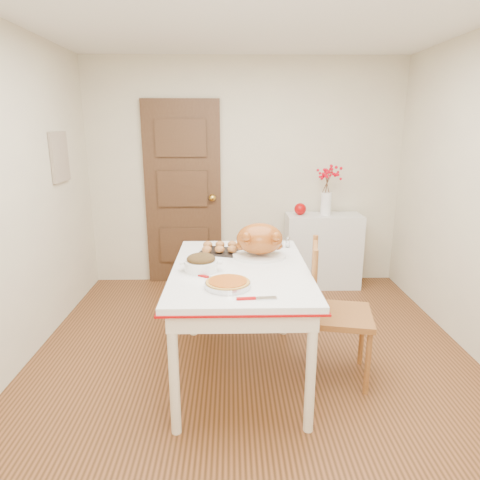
{
  "coord_description": "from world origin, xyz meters",
  "views": [
    {
      "loc": [
        -0.16,
        -2.74,
        1.77
      ],
      "look_at": [
        -0.1,
        0.06,
        1.01
      ],
      "focal_mm": 31.35,
      "sensor_mm": 36.0,
      "label": 1
    }
  ],
  "objects_px": {
    "sideboard": "(322,251)",
    "pumpkin_pie": "(228,283)",
    "kitchen_table": "(240,322)",
    "turkey_platter": "(260,241)",
    "chair_oak": "(340,312)"
  },
  "relations": [
    {
      "from": "sideboard",
      "to": "pumpkin_pie",
      "type": "xyz_separation_m",
      "value": [
        -1.06,
        -2.15,
        0.45
      ]
    },
    {
      "from": "sideboard",
      "to": "kitchen_table",
      "type": "height_order",
      "value": "kitchen_table"
    },
    {
      "from": "turkey_platter",
      "to": "pumpkin_pie",
      "type": "xyz_separation_m",
      "value": [
        -0.23,
        -0.6,
        -0.1
      ]
    },
    {
      "from": "chair_oak",
      "to": "pumpkin_pie",
      "type": "distance_m",
      "value": 0.93
    },
    {
      "from": "kitchen_table",
      "to": "turkey_platter",
      "type": "distance_m",
      "value": 0.61
    },
    {
      "from": "chair_oak",
      "to": "turkey_platter",
      "type": "height_order",
      "value": "turkey_platter"
    },
    {
      "from": "kitchen_table",
      "to": "sideboard",
      "type": "bearing_deg",
      "value": 61.26
    },
    {
      "from": "chair_oak",
      "to": "pumpkin_pie",
      "type": "xyz_separation_m",
      "value": [
        -0.79,
        -0.34,
        0.36
      ]
    },
    {
      "from": "turkey_platter",
      "to": "chair_oak",
      "type": "bearing_deg",
      "value": -36.23
    },
    {
      "from": "pumpkin_pie",
      "to": "sideboard",
      "type": "bearing_deg",
      "value": 63.86
    },
    {
      "from": "chair_oak",
      "to": "pumpkin_pie",
      "type": "relative_size",
      "value": 3.65
    },
    {
      "from": "kitchen_table",
      "to": "turkey_platter",
      "type": "height_order",
      "value": "turkey_platter"
    },
    {
      "from": "sideboard",
      "to": "turkey_platter",
      "type": "height_order",
      "value": "turkey_platter"
    },
    {
      "from": "sideboard",
      "to": "chair_oak",
      "type": "height_order",
      "value": "chair_oak"
    },
    {
      "from": "turkey_platter",
      "to": "kitchen_table",
      "type": "bearing_deg",
      "value": -134.44
    }
  ]
}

